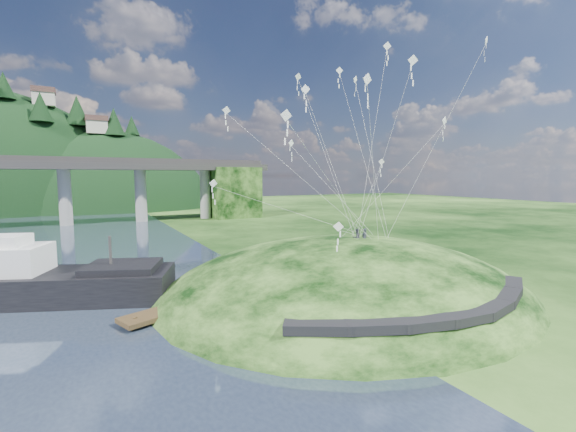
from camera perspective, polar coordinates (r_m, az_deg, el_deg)
name	(u,v)px	position (r m, az deg, el deg)	size (l,w,h in m)	color
ground	(280,313)	(31.52, -1.26, -14.16)	(320.00, 320.00, 0.00)	black
grass_hill	(345,307)	(37.64, 8.51, -13.24)	(36.00, 32.00, 13.00)	black
footpath	(447,309)	(28.11, 22.55, -12.66)	(22.29, 5.84, 0.83)	black
bridge	(8,181)	(97.31, -36.12, 4.16)	(160.00, 11.00, 15.00)	#2D2B2B
work_barge	(35,280)	(40.06, -33.36, -7.93)	(22.36, 13.60, 7.60)	black
wooden_dock	(204,301)	(33.73, -12.33, -12.14)	(13.92, 6.85, 1.00)	#382917
kite_flyers	(360,229)	(37.29, 10.59, -1.84)	(1.33, 1.06, 1.85)	#292B37
kite_swarm	(337,107)	(37.41, 7.26, 15.72)	(21.10, 15.97, 19.44)	white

